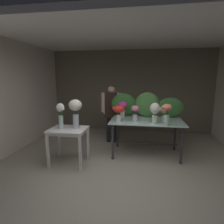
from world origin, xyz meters
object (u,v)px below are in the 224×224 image
object	(u,v)px
vase_scarlet_dahlias	(119,111)
vase_peach_freesia	(165,112)
vase_white_roses_tall	(61,114)
vase_cream_lisianthus_tall	(75,110)
florist	(111,108)
display_table_glass	(146,125)
side_table_white	(68,133)
vase_magenta_stock	(122,108)
vase_coral_hydrangea	(167,112)
vase_rosy_tulips	(135,112)
vase_ivory_peonies	(155,111)

from	to	relation	value
vase_scarlet_dahlias	vase_peach_freesia	bearing A→B (deg)	5.74
vase_white_roses_tall	vase_cream_lisianthus_tall	bearing A→B (deg)	11.62
vase_cream_lisianthus_tall	florist	bearing A→B (deg)	69.93
display_table_glass	florist	xyz separation A→B (m)	(-0.98, 0.75, 0.28)
side_table_white	vase_magenta_stock	world-z (taller)	vase_magenta_stock
vase_peach_freesia	vase_coral_hydrangea	xyz separation A→B (m)	(0.01, -0.32, 0.06)
vase_rosy_tulips	vase_peach_freesia	xyz separation A→B (m)	(0.67, 0.06, 0.01)
vase_scarlet_dahlias	vase_cream_lisianthus_tall	world-z (taller)	vase_cream_lisianthus_tall
vase_magenta_stock	vase_ivory_peonies	size ratio (longest dim) A/B	0.91
vase_peach_freesia	display_table_glass	bearing A→B (deg)	165.04
display_table_glass	vase_cream_lisianthus_tall	size ratio (longest dim) A/B	2.73
vase_peach_freesia	vase_cream_lisianthus_tall	bearing A→B (deg)	-162.41
vase_ivory_peonies	vase_rosy_tulips	bearing A→B (deg)	168.14
vase_magenta_stock	vase_scarlet_dahlias	xyz separation A→B (m)	(-0.05, -0.37, -0.01)
vase_cream_lisianthus_tall	vase_white_roses_tall	bearing A→B (deg)	-168.38
vase_magenta_stock	vase_rosy_tulips	distance (m)	0.46
florist	vase_rosy_tulips	bearing A→B (deg)	-52.18
vase_rosy_tulips	vase_white_roses_tall	xyz separation A→B (m)	(-1.56, -0.61, 0.02)
vase_cream_lisianthus_tall	vase_scarlet_dahlias	bearing A→B (deg)	30.05
display_table_glass	vase_ivory_peonies	world-z (taller)	vase_ivory_peonies
side_table_white	vase_cream_lisianthus_tall	size ratio (longest dim) A/B	1.27
side_table_white	vase_scarlet_dahlias	size ratio (longest dim) A/B	2.10
display_table_glass	vase_rosy_tulips	xyz separation A→B (m)	(-0.27, -0.17, 0.36)
vase_white_roses_tall	vase_cream_lisianthus_tall	world-z (taller)	vase_cream_lisianthus_tall
vase_rosy_tulips	vase_coral_hydrangea	distance (m)	0.73
vase_coral_hydrangea	florist	bearing A→B (deg)	139.73
vase_magenta_stock	vase_white_roses_tall	size ratio (longest dim) A/B	0.77
display_table_glass	vase_scarlet_dahlias	distance (m)	0.78
vase_ivory_peonies	vase_coral_hydrangea	distance (m)	0.29
vase_magenta_stock	vase_cream_lisianthus_tall	world-z (taller)	vase_cream_lisianthus_tall
vase_magenta_stock	side_table_white	bearing A→B (deg)	-138.94
florist	vase_scarlet_dahlias	xyz separation A→B (m)	(0.33, -0.96, 0.10)
side_table_white	vase_scarlet_dahlias	world-z (taller)	vase_scarlet_dahlias
vase_scarlet_dahlias	side_table_white	bearing A→B (deg)	-151.10
vase_rosy_tulips	vase_coral_hydrangea	xyz separation A→B (m)	(0.68, -0.26, 0.06)
florist	vase_magenta_stock	xyz separation A→B (m)	(0.38, -0.59, 0.11)
vase_coral_hydrangea	vase_cream_lisianthus_tall	size ratio (longest dim) A/B	0.74
vase_magenta_stock	vase_rosy_tulips	size ratio (longest dim) A/B	1.11
florist	vase_cream_lisianthus_tall	size ratio (longest dim) A/B	2.63
display_table_glass	side_table_white	world-z (taller)	display_table_glass
vase_magenta_stock	vase_coral_hydrangea	distance (m)	1.17
display_table_glass	side_table_white	xyz separation A→B (m)	(-1.67, -0.78, -0.04)
vase_rosy_tulips	vase_ivory_peonies	distance (m)	0.46
vase_peach_freesia	florist	bearing A→B (deg)	148.15
display_table_glass	vase_rosy_tulips	world-z (taller)	vase_rosy_tulips
florist	vase_coral_hydrangea	size ratio (longest dim) A/B	3.55
display_table_glass	vase_white_roses_tall	distance (m)	2.02
vase_cream_lisianthus_tall	side_table_white	bearing A→B (deg)	-157.96
side_table_white	vase_ivory_peonies	bearing A→B (deg)	15.65
side_table_white	vase_scarlet_dahlias	distance (m)	1.24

